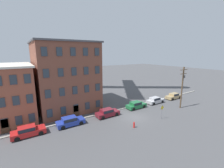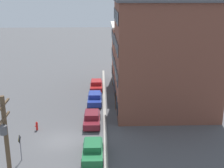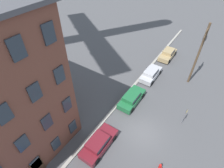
{
  "view_description": "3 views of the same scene",
  "coord_description": "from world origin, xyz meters",
  "views": [
    {
      "loc": [
        -17.27,
        -19.36,
        11.56
      ],
      "look_at": [
        -1.62,
        5.11,
        5.5
      ],
      "focal_mm": 24.0,
      "sensor_mm": 36.0,
      "label": 1
    },
    {
      "loc": [
        28.76,
        4.2,
        14.69
      ],
      "look_at": [
        -0.24,
        5.18,
        5.9
      ],
      "focal_mm": 50.0,
      "sensor_mm": 36.0,
      "label": 2
    },
    {
      "loc": [
        -10.79,
        -3.13,
        16.68
      ],
      "look_at": [
        -0.04,
        4.06,
        5.18
      ],
      "focal_mm": 28.0,
      "sensor_mm": 36.0,
      "label": 3
    }
  ],
  "objects": [
    {
      "name": "ground_plane",
      "position": [
        0.0,
        0.0,
        0.0
      ],
      "size": [
        200.0,
        200.0,
        0.0
      ],
      "primitive_type": "plane",
      "color": "#4C4C4F"
    },
    {
      "name": "kerb_strip",
      "position": [
        0.0,
        4.5,
        0.08
      ],
      "size": [
        56.0,
        0.36,
        0.16
      ],
      "primitive_type": "cube",
      "color": "#9E998E",
      "rests_on": "ground_plane"
    },
    {
      "name": "car_maroon",
      "position": [
        -3.99,
        3.03,
        0.75
      ],
      "size": [
        4.4,
        1.92,
        1.43
      ],
      "color": "maroon",
      "rests_on": "ground_plane"
    },
    {
      "name": "car_green",
      "position": [
        3.28,
        3.3,
        0.75
      ],
      "size": [
        4.4,
        1.92,
        1.43
      ],
      "color": "#1E6638",
      "rests_on": "ground_plane"
    },
    {
      "name": "car_silver",
      "position": [
        9.23,
        3.37,
        0.75
      ],
      "size": [
        4.4,
        1.92,
        1.43
      ],
      "color": "#B7B7BC",
      "rests_on": "ground_plane"
    },
    {
      "name": "car_tan",
      "position": [
        15.94,
        3.24,
        0.75
      ],
      "size": [
        4.4,
        1.92,
        1.43
      ],
      "color": "tan",
      "rests_on": "ground_plane"
    },
    {
      "name": "caution_sign",
      "position": [
        3.66,
        -3.1,
        1.65
      ],
      "size": [
        0.85,
        0.08,
        2.51
      ],
      "color": "slate",
      "rests_on": "ground_plane"
    },
    {
      "name": "utility_pole",
      "position": [
        11.48,
        -1.64,
        4.94
      ],
      "size": [
        2.4,
        0.44,
        8.78
      ],
      "color": "brown",
      "rests_on": "ground_plane"
    },
    {
      "name": "fire_hydrant",
      "position": [
        -2.66,
        -2.94,
        0.48
      ],
      "size": [
        0.24,
        0.34,
        0.96
      ],
      "color": "red",
      "rests_on": "ground_plane"
    }
  ]
}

